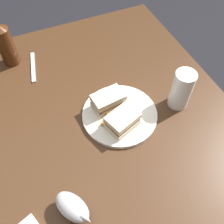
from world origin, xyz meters
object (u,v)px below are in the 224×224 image
(sandwich_half_left, at_px, (108,101))
(pint_glass, at_px, (181,92))
(plate, at_px, (120,115))
(gravy_boat, at_px, (73,207))
(sandwich_half_right, at_px, (122,121))
(cider_bottle, at_px, (5,43))
(fork, at_px, (33,67))

(sandwich_half_left, xyz_separation_m, pint_glass, (0.08, 0.25, 0.02))
(sandwich_half_left, bearing_deg, plate, 28.97)
(sandwich_half_left, distance_m, pint_glass, 0.27)
(plate, distance_m, pint_glass, 0.24)
(sandwich_half_left, bearing_deg, pint_glass, 72.36)
(gravy_boat, bearing_deg, plate, 134.49)
(sandwich_half_left, relative_size, pint_glass, 0.77)
(sandwich_half_right, bearing_deg, gravy_boat, -50.33)
(sandwich_half_left, bearing_deg, sandwich_half_right, 6.94)
(cider_bottle, bearing_deg, pint_glass, 48.05)
(plate, bearing_deg, fork, -148.09)
(pint_glass, bearing_deg, gravy_boat, -65.45)
(sandwich_half_left, relative_size, gravy_boat, 0.92)
(sandwich_half_left, bearing_deg, cider_bottle, -144.78)
(cider_bottle, xyz_separation_m, fork, (0.07, 0.07, -0.10))
(cider_bottle, relative_size, fork, 1.43)
(plate, relative_size, fork, 1.53)
(pint_glass, distance_m, fork, 0.62)
(sandwich_half_left, xyz_separation_m, cider_bottle, (-0.40, -0.28, 0.06))
(plate, distance_m, cider_bottle, 0.55)
(sandwich_half_left, height_order, fork, sandwich_half_left)
(gravy_boat, relative_size, fork, 0.73)
(cider_bottle, bearing_deg, sandwich_half_left, 35.22)
(plate, xyz_separation_m, sandwich_half_left, (-0.05, -0.03, 0.04))
(sandwich_half_left, distance_m, cider_bottle, 0.50)
(sandwich_half_right, xyz_separation_m, fork, (-0.43, -0.22, -0.04))
(sandwich_half_left, distance_m, sandwich_half_right, 0.10)
(gravy_boat, height_order, cider_bottle, cider_bottle)
(sandwich_half_left, relative_size, cider_bottle, 0.47)
(pint_glass, bearing_deg, fork, -131.68)
(sandwich_half_left, height_order, sandwich_half_right, sandwich_half_left)
(gravy_boat, bearing_deg, pint_glass, 114.55)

